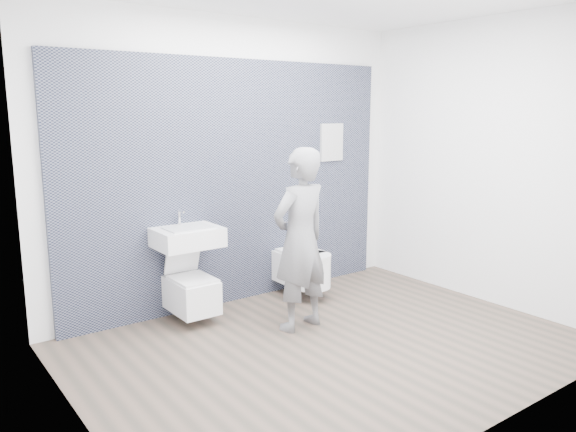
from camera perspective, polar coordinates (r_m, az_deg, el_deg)
ground at (r=4.76m, az=4.40°, el=-13.01°), size 4.00×4.00×0.00m
room_shell at (r=4.36m, az=4.73°, el=8.38°), size 4.00×4.00×4.00m
tile_wall at (r=5.88m, az=-5.10°, el=-8.33°), size 3.60×0.06×2.40m
washbasin at (r=5.14m, az=-10.17°, el=-2.08°), size 0.58×0.43×0.43m
toilet_square at (r=5.25m, az=-9.80°, el=-7.63°), size 0.36×0.51×0.68m
toilet_rounded at (r=5.83m, az=1.72°, el=-5.30°), size 0.38×0.65×0.35m
info_placard at (r=6.52m, az=4.26°, el=-6.38°), size 0.31×0.03×0.41m
visitor at (r=4.88m, az=1.24°, el=-2.43°), size 0.63×0.45×1.61m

